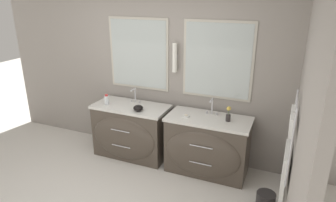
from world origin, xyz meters
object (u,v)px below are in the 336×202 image
at_px(flower_vase, 228,115).
at_px(waste_bin, 265,201).
at_px(amenity_bowl, 138,108).
at_px(vanity_left, 131,131).
at_px(toiletry_bottle, 107,100).
at_px(vanity_right, 207,145).

distance_m(flower_vase, waste_bin, 1.13).
bearing_deg(amenity_bowl, waste_bin, -11.63).
bearing_deg(vanity_left, toiletry_bottle, -171.13).
bearing_deg(vanity_left, flower_vase, 1.27).
relative_size(vanity_left, vanity_right, 1.00).
bearing_deg(vanity_left, vanity_right, 0.00).
xyz_separation_m(vanity_left, amenity_bowl, (0.21, -0.11, 0.44)).
bearing_deg(vanity_left, waste_bin, -13.35).
relative_size(amenity_bowl, waste_bin, 0.64).
height_order(toiletry_bottle, waste_bin, toiletry_bottle).
relative_size(vanity_right, waste_bin, 5.13).
bearing_deg(flower_vase, waste_bin, -40.84).
height_order(vanity_left, amenity_bowl, amenity_bowl).
height_order(amenity_bowl, flower_vase, flower_vase).
distance_m(vanity_left, flower_vase, 1.55).
bearing_deg(amenity_bowl, vanity_left, 152.32).
relative_size(toiletry_bottle, waste_bin, 0.70).
height_order(vanity_left, toiletry_bottle, toiletry_bottle).
xyz_separation_m(toiletry_bottle, flower_vase, (1.83, 0.09, 0.02)).
xyz_separation_m(toiletry_bottle, waste_bin, (2.44, -0.44, -0.78)).
height_order(flower_vase, waste_bin, flower_vase).
xyz_separation_m(amenity_bowl, flower_vase, (1.26, 0.14, 0.05)).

